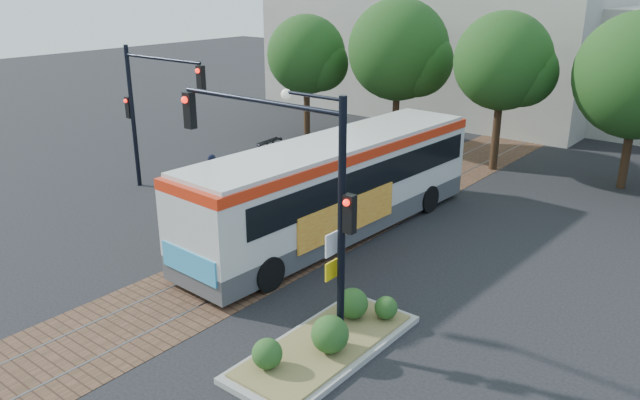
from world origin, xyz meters
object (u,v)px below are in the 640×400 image
at_px(city_bus, 338,182).
at_px(officer, 213,176).
at_px(traffic_island, 328,337).
at_px(signal_pole_main, 299,178).
at_px(parked_car, 307,160).
at_px(signal_pole_left, 148,100).

bearing_deg(city_bus, officer, -176.58).
relative_size(traffic_island, officer, 2.82).
distance_m(signal_pole_main, parked_car, 14.22).
height_order(traffic_island, signal_pole_left, signal_pole_left).
xyz_separation_m(city_bus, officer, (-6.32, -0.11, -0.98)).
relative_size(officer, parked_car, 0.40).
xyz_separation_m(signal_pole_main, signal_pole_left, (-12.23, 4.80, -0.29)).
relative_size(signal_pole_main, signal_pole_left, 1.00).
xyz_separation_m(traffic_island, officer, (-10.59, 5.85, 0.59)).
height_order(signal_pole_left, parked_car, signal_pole_left).
bearing_deg(signal_pole_main, signal_pole_left, 158.55).
bearing_deg(traffic_island, parked_car, 132.00).
relative_size(signal_pole_main, officer, 3.25).
height_order(signal_pole_main, parked_car, signal_pole_main).
bearing_deg(officer, traffic_island, 130.55).
xyz_separation_m(city_bus, traffic_island, (4.27, -5.96, -1.57)).
distance_m(signal_pole_left, officer, 4.04).
bearing_deg(traffic_island, signal_pole_left, 159.64).
height_order(city_bus, signal_pole_main, signal_pole_main).
xyz_separation_m(city_bus, signal_pole_main, (3.31, -5.87, 2.26)).
distance_m(officer, parked_car, 5.00).
bearing_deg(parked_car, city_bus, -136.48).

